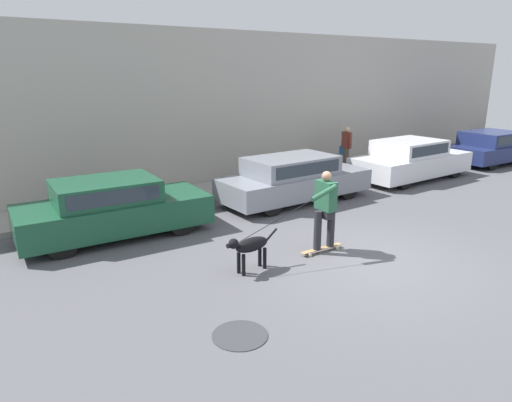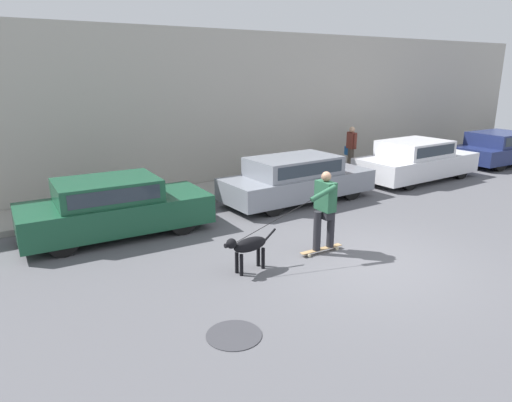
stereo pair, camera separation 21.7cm
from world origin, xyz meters
name	(u,v)px [view 1 (the left image)]	position (x,y,z in m)	size (l,w,h in m)	color
ground_plane	(365,260)	(0.00, 0.00, 0.00)	(36.00, 36.00, 0.00)	#545459
back_wall	(196,110)	(0.00, 7.23, 2.42)	(32.00, 0.30, 4.83)	#ADA89E
sidewalk_curb	(215,191)	(0.00, 6.16, 0.08)	(30.00, 1.81, 0.15)	gray
parked_car_0	(113,209)	(-3.69, 4.13, 0.64)	(4.17, 1.84, 1.31)	black
parked_car_1	(294,179)	(1.45, 4.12, 0.65)	(4.53, 1.80, 1.31)	black
parked_car_2	(411,160)	(6.52, 4.12, 0.65)	(4.50, 1.97, 1.35)	black
parked_car_3	(492,148)	(11.51, 4.13, 0.63)	(4.02, 1.98, 1.28)	black
dog	(250,246)	(-2.17, 0.83, 0.50)	(1.17, 0.33, 0.73)	black
skateboarder	(325,207)	(-0.39, 0.80, 0.96)	(2.62, 0.65, 1.70)	beige
pedestrian_with_bag	(346,146)	(5.27, 5.99, 1.01)	(0.28, 0.66, 1.56)	brown
manhole_cover	(240,335)	(-3.46, -0.90, 0.01)	(0.80, 0.80, 0.01)	#38383D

